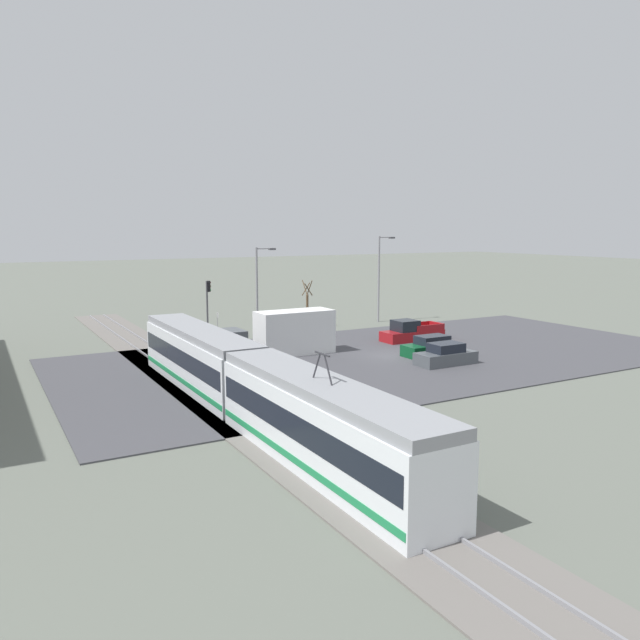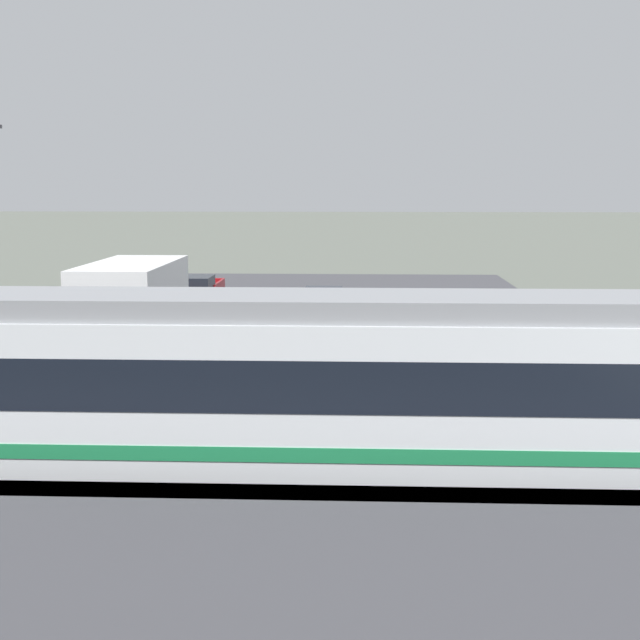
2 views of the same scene
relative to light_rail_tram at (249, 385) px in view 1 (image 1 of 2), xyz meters
name	(u,v)px [view 1 (image 1 of 2)]	position (x,y,z in m)	size (l,w,h in m)	color
ground_plane	(391,356)	(9.33, -15.53, -1.79)	(320.00, 320.00, 0.00)	#60665B
road_surface	(391,356)	(9.33, -15.53, -1.75)	(23.48, 47.99, 0.08)	#424247
rail_bed	(192,380)	(9.33, 0.00, -1.74)	(68.09, 4.40, 0.22)	slate
light_rail_tram	(249,385)	(0.00, 0.00, 0.00)	(29.72, 2.71, 4.65)	white
box_truck	(278,335)	(13.45, -8.09, -0.18)	(2.45, 10.03, 3.32)	#4C5156
pickup_truck	(411,333)	(13.67, -20.78, -1.03)	(2.02, 5.55, 1.81)	maroon
sedan_car_0	(432,347)	(7.86, -18.28, -1.09)	(1.79, 4.68, 1.50)	#0C4723
sedan_car_1	(446,356)	(4.85, -17.03, -1.08)	(1.89, 4.41, 1.53)	#4C5156
traffic_light_pole	(208,301)	(23.21, -6.02, 1.53)	(0.28, 0.47, 5.10)	#47474C
street_tree	(307,306)	(24.49, -16.49, 0.32)	(1.10, 0.92, 4.65)	brown
street_lamp_near_crossing	(259,284)	(23.37, -10.93, 2.79)	(0.36, 1.95, 7.91)	gray
street_lamp_mid_block	(380,273)	(24.35, -24.94, 3.26)	(0.36, 1.95, 8.82)	gray
no_parking_sign	(217,321)	(24.61, -7.36, -0.51)	(0.32, 0.08, 2.08)	gray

